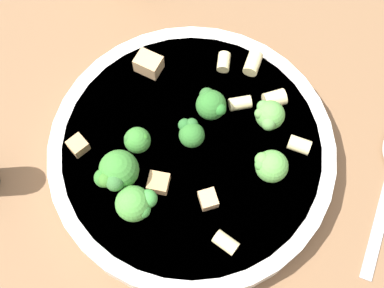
% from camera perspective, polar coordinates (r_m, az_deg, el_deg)
% --- Properties ---
extents(ground_plane, '(2.00, 2.00, 0.00)m').
position_cam_1_polar(ground_plane, '(0.57, 0.00, -1.65)').
color(ground_plane, brown).
extents(pasta_bowl, '(0.29, 0.29, 0.03)m').
position_cam_1_polar(pasta_bowl, '(0.56, 0.00, -0.93)').
color(pasta_bowl, silver).
rests_on(pasta_bowl, ground_plane).
extents(broccoli_floret_0, '(0.03, 0.03, 0.03)m').
position_cam_1_polar(broccoli_floret_0, '(0.53, -0.24, 1.13)').
color(broccoli_floret_0, '#84AD60').
rests_on(broccoli_floret_0, pasta_bowl).
extents(broccoli_floret_1, '(0.03, 0.03, 0.04)m').
position_cam_1_polar(broccoli_floret_1, '(0.52, 8.36, -2.32)').
color(broccoli_floret_1, '#9EC175').
rests_on(broccoli_floret_1, pasta_bowl).
extents(broccoli_floret_2, '(0.04, 0.04, 0.05)m').
position_cam_1_polar(broccoli_floret_2, '(0.51, -7.98, -2.97)').
color(broccoli_floret_2, '#9EC175').
rests_on(broccoli_floret_2, pasta_bowl).
extents(broccoli_floret_3, '(0.03, 0.03, 0.04)m').
position_cam_1_polar(broccoli_floret_3, '(0.54, 2.08, 4.23)').
color(broccoli_floret_3, '#93B766').
rests_on(broccoli_floret_3, pasta_bowl).
extents(broccoli_floret_4, '(0.03, 0.03, 0.04)m').
position_cam_1_polar(broccoli_floret_4, '(0.54, 8.25, 3.03)').
color(broccoli_floret_4, '#93B766').
rests_on(broccoli_floret_4, pasta_bowl).
extents(broccoli_floret_5, '(0.04, 0.03, 0.04)m').
position_cam_1_polar(broccoli_floret_5, '(0.50, -6.03, -6.30)').
color(broccoli_floret_5, '#84AD60').
rests_on(broccoli_floret_5, pasta_bowl).
extents(broccoli_floret_6, '(0.03, 0.03, 0.03)m').
position_cam_1_polar(broccoli_floret_6, '(0.53, -5.84, 0.34)').
color(broccoli_floret_6, '#93B766').
rests_on(broccoli_floret_6, pasta_bowl).
extents(rigatoni_0, '(0.03, 0.02, 0.02)m').
position_cam_1_polar(rigatoni_0, '(0.56, 8.82, 4.77)').
color(rigatoni_0, beige).
rests_on(rigatoni_0, pasta_bowl).
extents(rigatoni_1, '(0.02, 0.03, 0.02)m').
position_cam_1_polar(rigatoni_1, '(0.58, 6.54, 8.56)').
color(rigatoni_1, beige).
rests_on(rigatoni_1, pasta_bowl).
extents(rigatoni_2, '(0.02, 0.02, 0.01)m').
position_cam_1_polar(rigatoni_2, '(0.56, 5.18, 4.36)').
color(rigatoni_2, beige).
rests_on(rigatoni_2, pasta_bowl).
extents(rigatoni_3, '(0.03, 0.02, 0.01)m').
position_cam_1_polar(rigatoni_3, '(0.55, 11.42, -0.34)').
color(rigatoni_3, beige).
rests_on(rigatoni_3, pasta_bowl).
extents(rigatoni_4, '(0.03, 0.03, 0.01)m').
position_cam_1_polar(rigatoni_4, '(0.51, 3.65, -10.44)').
color(rigatoni_4, beige).
rests_on(rigatoni_4, pasta_bowl).
extents(rigatoni_5, '(0.02, 0.02, 0.01)m').
position_cam_1_polar(rigatoni_5, '(0.58, 3.43, 8.73)').
color(rigatoni_5, beige).
rests_on(rigatoni_5, pasta_bowl).
extents(chicken_chunk_0, '(0.02, 0.02, 0.01)m').
position_cam_1_polar(chicken_chunk_0, '(0.52, 1.77, -5.91)').
color(chicken_chunk_0, tan).
rests_on(chicken_chunk_0, pasta_bowl).
extents(chicken_chunk_1, '(0.03, 0.03, 0.02)m').
position_cam_1_polar(chicken_chunk_1, '(0.58, -4.63, 8.51)').
color(chicken_chunk_1, tan).
rests_on(chicken_chunk_1, pasta_bowl).
extents(chicken_chunk_2, '(0.02, 0.02, 0.01)m').
position_cam_1_polar(chicken_chunk_2, '(0.55, -12.08, -0.62)').
color(chicken_chunk_2, tan).
rests_on(chicken_chunk_2, pasta_bowl).
extents(chicken_chunk_3, '(0.02, 0.02, 0.01)m').
position_cam_1_polar(chicken_chunk_3, '(0.52, -3.57, -4.15)').
color(chicken_chunk_3, tan).
rests_on(chicken_chunk_3, pasta_bowl).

